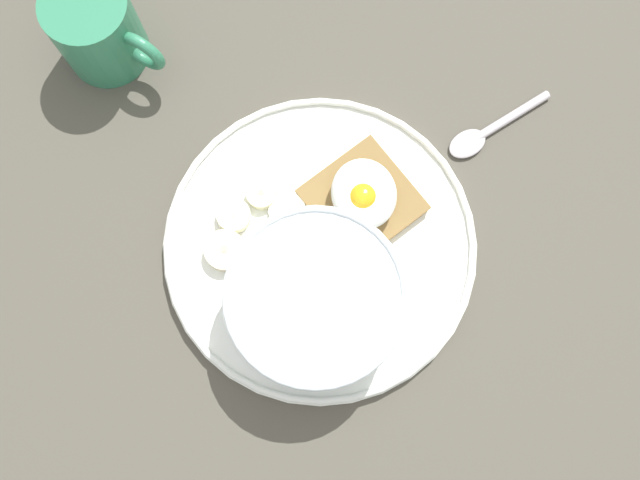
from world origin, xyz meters
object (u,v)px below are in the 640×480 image
at_px(toast_slice, 362,201).
at_px(banana_slice_back, 262,194).
at_px(poached_egg, 364,194).
at_px(spoon, 487,132).
at_px(banana_slice_left, 225,251).
at_px(banana_slice_front, 234,216).
at_px(coffee_mug, 98,30).
at_px(oatmeal_bowl, 316,301).
at_px(banana_slice_right, 288,211).

bearing_deg(toast_slice, banana_slice_back, -105.23).
xyz_separation_m(poached_egg, spoon, (-0.05, 0.13, -0.04)).
xyz_separation_m(banana_slice_left, spoon, (-0.07, 0.25, -0.01)).
height_order(toast_slice, spoon, toast_slice).
bearing_deg(toast_slice, poached_egg, -26.10).
bearing_deg(banana_slice_back, toast_slice, 74.77).
bearing_deg(spoon, banana_slice_left, -75.35).
distance_m(toast_slice, banana_slice_back, 0.09).
bearing_deg(banana_slice_front, coffee_mug, -154.65).
height_order(poached_egg, spoon, poached_egg).
relative_size(banana_slice_left, coffee_mug, 0.52).
height_order(banana_slice_front, banana_slice_back, same).
relative_size(banana_slice_left, banana_slice_back, 1.61).
bearing_deg(toast_slice, coffee_mug, -133.93).
relative_size(oatmeal_bowl, banana_slice_back, 4.60).
distance_m(banana_slice_front, banana_slice_back, 0.03).
xyz_separation_m(banana_slice_back, coffee_mug, (-0.17, -0.11, 0.03)).
bearing_deg(banana_slice_front, oatmeal_bowl, 31.20).
xyz_separation_m(oatmeal_bowl, banana_slice_right, (-0.09, -0.01, -0.03)).
distance_m(poached_egg, banana_slice_back, 0.09).
height_order(oatmeal_bowl, spoon, oatmeal_bowl).
distance_m(banana_slice_back, spoon, 0.21).
bearing_deg(banana_slice_left, banana_slice_front, 157.36).
distance_m(oatmeal_bowl, banana_slice_back, 0.11).
bearing_deg(banana_slice_back, banana_slice_left, -42.23).
bearing_deg(poached_egg, banana_slice_back, -105.66).
distance_m(banana_slice_back, coffee_mug, 0.20).
distance_m(banana_slice_front, spoon, 0.24).
height_order(oatmeal_bowl, banana_slice_back, oatmeal_bowl).
relative_size(oatmeal_bowl, spoon, 1.35).
distance_m(toast_slice, coffee_mug, 0.28).
bearing_deg(banana_slice_left, banana_slice_back, 137.77).
relative_size(toast_slice, banana_slice_left, 2.25).
bearing_deg(poached_egg, oatmeal_bowl, -35.17).
xyz_separation_m(poached_egg, coffee_mug, (-0.19, -0.20, 0.00)).
xyz_separation_m(banana_slice_back, spoon, (-0.02, 0.21, -0.01)).
bearing_deg(oatmeal_bowl, banana_slice_left, -132.38).
bearing_deg(banana_slice_right, oatmeal_bowl, 5.34).
bearing_deg(banana_slice_left, coffee_mug, -160.69).
relative_size(toast_slice, poached_egg, 1.83).
bearing_deg(toast_slice, spoon, 109.67).
relative_size(poached_egg, banana_slice_left, 1.23).
bearing_deg(banana_slice_right, toast_slice, 86.94).
distance_m(coffee_mug, spoon, 0.36).
xyz_separation_m(oatmeal_bowl, coffee_mug, (-0.27, -0.14, -0.00)).
relative_size(poached_egg, banana_slice_front, 1.53).
xyz_separation_m(coffee_mug, spoon, (0.15, 0.32, -0.04)).
bearing_deg(toast_slice, banana_slice_right, -93.06).
bearing_deg(banana_slice_front, banana_slice_left, -22.64).
bearing_deg(banana_slice_back, poached_egg, 74.34).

